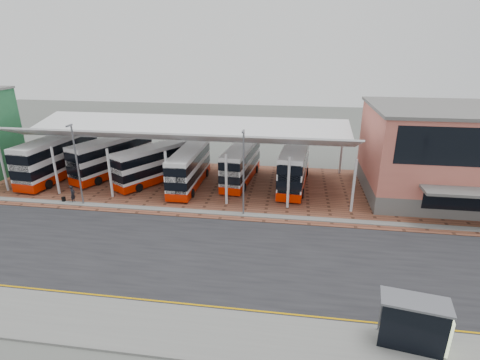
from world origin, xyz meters
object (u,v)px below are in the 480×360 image
(bus_5, at_px, (294,166))
(pedestrian, at_px, (73,194))
(bus_2, at_px, (155,164))
(terminal, at_px, (462,153))
(bus_3, at_px, (189,168))
(bus_1, at_px, (113,157))
(bus_4, at_px, (241,164))
(bus_shelter, at_px, (420,322))
(bus_0, at_px, (58,157))

(bus_5, relative_size, pedestrian, 6.33)
(bus_2, bearing_deg, terminal, 32.07)
(bus_3, bearing_deg, bus_2, 169.12)
(terminal, height_order, bus_1, terminal)
(bus_3, bearing_deg, bus_5, 9.34)
(terminal, distance_m, bus_4, 22.69)
(bus_1, xyz_separation_m, bus_5, (21.46, -0.45, 0.01))
(bus_shelter, bearing_deg, bus_2, 144.73)
(bus_4, bearing_deg, bus_1, -173.75)
(bus_shelter, bearing_deg, bus_4, 127.56)
(bus_1, relative_size, pedestrian, 6.27)
(bus_0, relative_size, bus_2, 1.21)
(bus_1, distance_m, bus_2, 6.04)
(bus_0, bearing_deg, pedestrian, -44.60)
(bus_2, height_order, bus_3, bus_2)
(bus_3, relative_size, pedestrian, 5.77)
(bus_0, distance_m, bus_2, 11.73)
(terminal, xyz_separation_m, pedestrian, (-38.18, -7.35, -3.73))
(bus_3, height_order, bus_5, bus_5)
(bus_0, relative_size, bus_1, 1.09)
(bus_5, xyz_separation_m, pedestrian, (-21.67, -8.02, -1.36))
(bus_3, distance_m, pedestrian, 12.03)
(bus_2, distance_m, bus_3, 4.30)
(bus_1, xyz_separation_m, bus_3, (10.07, -2.34, -0.15))
(terminal, distance_m, bus_shelter, 24.72)
(bus_1, bearing_deg, pedestrian, -69.15)
(terminal, relative_size, pedestrian, 10.52)
(bus_3, xyz_separation_m, bus_4, (5.38, 2.44, -0.01))
(bus_shelter, bearing_deg, bus_0, 156.71)
(bus_0, xyz_separation_m, bus_shelter, (33.94, -21.90, -0.60))
(terminal, relative_size, bus_1, 1.68)
(bus_2, distance_m, bus_shelter, 31.33)
(bus_3, height_order, bus_shelter, bus_3)
(bus_2, xyz_separation_m, bus_5, (15.62, 1.07, 0.16))
(terminal, xyz_separation_m, bus_1, (-37.97, 1.13, -2.38))
(terminal, xyz_separation_m, bus_2, (-32.13, -0.40, -2.53))
(bus_0, xyz_separation_m, bus_3, (15.94, -0.63, -0.34))
(pedestrian, xyz_separation_m, bus_shelter, (28.27, -15.13, 0.93))
(bus_4, distance_m, pedestrian, 17.90)
(bus_2, height_order, bus_5, bus_5)
(bus_4, distance_m, bus_shelter, 26.86)
(terminal, bearing_deg, bus_4, 176.86)
(bus_0, bearing_deg, terminal, 6.21)
(bus_4, bearing_deg, pedestrian, -145.42)
(terminal, height_order, bus_0, terminal)
(bus_2, relative_size, bus_3, 0.98)
(bus_2, bearing_deg, bus_1, -163.29)
(bus_3, height_order, bus_4, bus_3)
(bus_0, relative_size, bus_shelter, 3.27)
(bus_2, bearing_deg, bus_0, -147.78)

